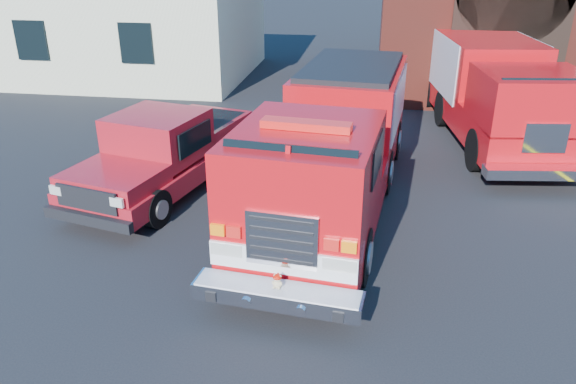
% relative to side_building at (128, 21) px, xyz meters
% --- Properties ---
extents(ground, '(100.00, 100.00, 0.00)m').
position_rel_side_building_xyz_m(ground, '(9.00, -13.00, -2.20)').
color(ground, black).
rests_on(ground, ground).
extents(parking_stripe_mid, '(0.12, 3.00, 0.01)m').
position_rel_side_building_xyz_m(parking_stripe_mid, '(15.50, -9.00, -2.20)').
color(parking_stripe_mid, yellow).
rests_on(parking_stripe_mid, ground).
extents(parking_stripe_far, '(0.12, 3.00, 0.01)m').
position_rel_side_building_xyz_m(parking_stripe_far, '(15.50, -6.00, -2.20)').
color(parking_stripe_far, yellow).
rests_on(parking_stripe_far, ground).
extents(side_building, '(10.20, 8.20, 4.35)m').
position_rel_side_building_xyz_m(side_building, '(0.00, 0.00, 0.00)').
color(side_building, '#EAE9C2').
rests_on(side_building, ground).
extents(fire_engine, '(3.34, 8.99, 2.71)m').
position_rel_side_building_xyz_m(fire_engine, '(9.62, -11.85, -0.80)').
color(fire_engine, black).
rests_on(fire_engine, ground).
extents(pickup_truck, '(3.26, 5.95, 1.85)m').
position_rel_side_building_xyz_m(pickup_truck, '(5.74, -11.47, -1.33)').
color(pickup_truck, black).
rests_on(pickup_truck, ground).
extents(secondary_truck, '(3.60, 8.59, 2.70)m').
position_rel_side_building_xyz_m(secondary_truck, '(13.75, -6.37, -0.73)').
color(secondary_truck, black).
rests_on(secondary_truck, ground).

